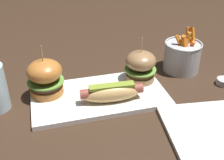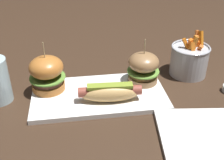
% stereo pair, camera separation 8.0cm
% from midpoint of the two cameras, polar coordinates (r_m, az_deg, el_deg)
% --- Properties ---
extents(ground_plane, '(3.00, 3.00, 0.00)m').
position_cam_midpoint_polar(ground_plane, '(0.83, 0.16, -3.49)').
color(ground_plane, '#382619').
extents(platter_main, '(0.38, 0.20, 0.01)m').
position_cam_midpoint_polar(platter_main, '(0.82, 0.16, -3.09)').
color(platter_main, white).
rests_on(platter_main, ground).
extents(hot_dog, '(0.17, 0.06, 0.05)m').
position_cam_midpoint_polar(hot_dog, '(0.77, 2.56, -2.55)').
color(hot_dog, tan).
rests_on(hot_dog, platter_main).
extents(slider_left, '(0.10, 0.10, 0.15)m').
position_cam_midpoint_polar(slider_left, '(0.82, -10.22, 1.25)').
color(slider_left, '#BB6F2E').
rests_on(slider_left, platter_main).
extents(slider_right, '(0.10, 0.10, 0.14)m').
position_cam_midpoint_polar(slider_right, '(0.86, 8.98, 2.42)').
color(slider_right, '#956C45').
rests_on(slider_right, platter_main).
extents(fries_bucket, '(0.12, 0.12, 0.14)m').
position_cam_midpoint_polar(fries_bucket, '(0.96, 17.57, 3.86)').
color(fries_bucket, '#B7BABF').
rests_on(fries_bucket, ground).
extents(side_plate, '(0.24, 0.24, 0.01)m').
position_cam_midpoint_polar(side_plate, '(0.73, 21.54, -10.97)').
color(side_plate, white).
rests_on(side_plate, ground).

